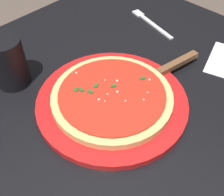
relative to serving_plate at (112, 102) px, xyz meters
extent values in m
cube|color=black|center=(0.46, 0.40, -0.41)|extent=(0.06, 0.06, 0.74)
cube|color=black|center=(0.05, -0.01, -0.02)|extent=(0.94, 0.96, 0.03)
cylinder|color=red|center=(0.00, 0.00, 0.00)|extent=(0.34, 0.34, 0.02)
cylinder|color=#DBB26B|center=(0.00, 0.00, 0.02)|extent=(0.27, 0.27, 0.02)
cylinder|color=red|center=(0.00, 0.00, 0.03)|extent=(0.24, 0.24, 0.00)
sphere|color=#EFEACC|center=(0.03, -0.06, 0.03)|extent=(0.00, 0.00, 0.00)
sphere|color=#EFEACC|center=(0.02, 0.04, 0.03)|extent=(0.00, 0.00, 0.00)
sphere|color=#EFEACC|center=(0.01, 0.00, 0.03)|extent=(0.01, 0.01, 0.01)
sphere|color=#EFEACC|center=(0.09, -0.03, 0.03)|extent=(0.01, 0.01, 0.01)
sphere|color=#EFEACC|center=(0.05, -0.06, 0.03)|extent=(0.00, 0.00, 0.00)
sphere|color=#EFEACC|center=(0.00, -0.04, 0.03)|extent=(0.00, 0.00, 0.00)
sphere|color=#EFEACC|center=(0.04, 0.02, 0.03)|extent=(0.01, 0.01, 0.01)
sphere|color=#EFEACC|center=(-0.01, 0.00, 0.03)|extent=(0.00, 0.00, 0.00)
sphere|color=#EFEACC|center=(-0.03, 0.00, 0.03)|extent=(0.00, 0.00, 0.00)
sphere|color=#EFEACC|center=(-0.01, 0.11, 0.03)|extent=(0.00, 0.00, 0.00)
sphere|color=#EFEACC|center=(-0.03, 0.01, 0.03)|extent=(0.01, 0.01, 0.01)
cube|color=#23561E|center=(0.08, -0.02, 0.03)|extent=(0.01, 0.01, 0.00)
cube|color=#23561E|center=(-0.01, 0.04, 0.03)|extent=(0.01, 0.01, 0.00)
cube|color=#23561E|center=(-0.04, 0.06, 0.03)|extent=(0.01, 0.01, 0.00)
cube|color=#23561E|center=(0.02, 0.01, 0.03)|extent=(0.01, 0.01, 0.00)
cube|color=#23561E|center=(-0.03, 0.04, 0.03)|extent=(0.01, 0.01, 0.00)
cube|color=#23561E|center=(-0.05, 0.06, 0.03)|extent=(0.01, 0.01, 0.00)
cube|color=silver|center=(0.09, -0.02, 0.01)|extent=(0.10, 0.08, 0.00)
cube|color=brown|center=(0.20, -0.04, 0.01)|extent=(0.13, 0.04, 0.01)
cylinder|color=black|center=(-0.11, 0.22, 0.05)|extent=(0.08, 0.08, 0.12)
cube|color=silver|center=(0.32, 0.12, -0.01)|extent=(0.05, 0.15, 0.00)
cube|color=silver|center=(0.34, 0.21, -0.01)|extent=(0.03, 0.04, 0.00)
camera|label=1|loc=(-0.32, -0.30, 0.47)|focal=45.71mm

